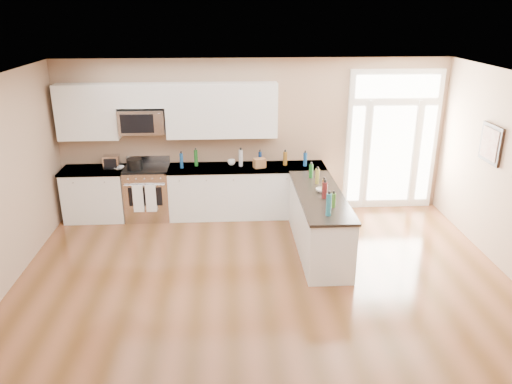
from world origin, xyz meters
TOP-DOWN VIEW (x-y plane):
  - ground at (0.00, 0.00)m, footprint 8.00×8.00m
  - room_shell at (0.00, 0.00)m, footprint 8.00×8.00m
  - back_cabinet_left at (-2.87, 3.69)m, footprint 1.10×0.66m
  - back_cabinet_right at (-0.16, 3.69)m, footprint 2.85×0.66m
  - peninsula_cabinet at (0.93, 2.24)m, footprint 0.69×2.32m
  - upper_cabinet_left at (-2.88, 3.83)m, footprint 1.04×0.33m
  - upper_cabinet_right at (-0.57, 3.83)m, footprint 1.94×0.33m
  - upper_cabinet_short at (-1.95, 3.83)m, footprint 0.82×0.33m
  - microwave at (-1.95, 3.80)m, footprint 0.78×0.41m
  - entry_door at (2.55, 3.95)m, footprint 1.70×0.10m
  - wall_art_near at (3.47, 2.20)m, footprint 0.05×0.58m
  - kitchen_range at (-1.93, 3.69)m, footprint 0.78×0.69m
  - stockpot at (-2.11, 3.59)m, footprint 0.28×0.28m
  - toaster_oven at (-2.53, 3.71)m, footprint 0.28×0.22m
  - cardboard_box at (0.08, 3.61)m, footprint 0.24×0.20m
  - bowl_left at (-2.40, 3.65)m, footprint 0.22×0.22m
  - bowl_peninsula at (0.95, 2.32)m, footprint 0.21×0.21m
  - cup_counter at (-0.42, 3.77)m, footprint 0.14×0.14m
  - counter_bottles at (0.41, 2.89)m, footprint 2.38×2.44m

SIDE VIEW (x-z plane):
  - ground at x=0.00m, z-range 0.00..0.00m
  - peninsula_cabinet at x=0.93m, z-range -0.04..0.90m
  - back_cabinet_right at x=-0.16m, z-range -0.03..0.91m
  - back_cabinet_left at x=-2.87m, z-range -0.03..0.91m
  - kitchen_range at x=-1.93m, z-range -0.06..1.02m
  - bowl_left at x=-2.40m, z-range 0.94..0.99m
  - bowl_peninsula at x=0.95m, z-range 0.94..0.99m
  - cup_counter at x=-0.42m, z-range 0.94..1.04m
  - cardboard_box at x=0.08m, z-range 0.94..1.11m
  - stockpot at x=-2.11m, z-range 0.95..1.16m
  - toaster_oven at x=-2.53m, z-range 0.94..1.17m
  - counter_bottles at x=0.41m, z-range 0.91..1.23m
  - entry_door at x=2.55m, z-range 0.00..2.60m
  - wall_art_near at x=3.47m, z-range 1.41..1.99m
  - room_shell at x=0.00m, z-range -2.29..5.71m
  - microwave at x=-1.95m, z-range 1.55..1.97m
  - upper_cabinet_left at x=-2.88m, z-range 1.45..2.40m
  - upper_cabinet_right at x=-0.57m, z-range 1.45..2.40m
  - upper_cabinet_short at x=-1.95m, z-range 2.00..2.40m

